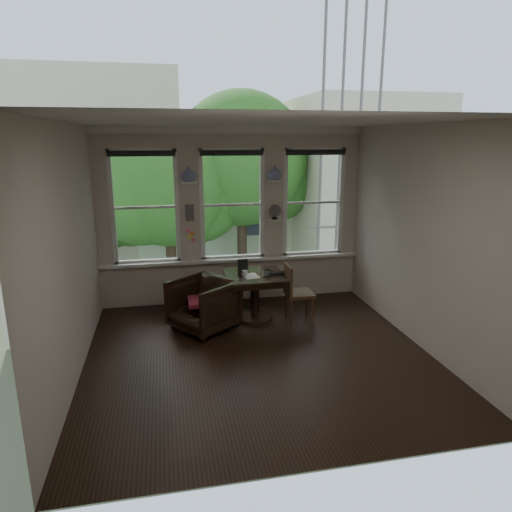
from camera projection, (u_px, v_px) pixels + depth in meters
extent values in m
plane|color=black|center=(259.00, 355.00, 6.10)|extent=(4.50, 4.50, 0.00)
plane|color=silver|center=(259.00, 121.00, 5.35)|extent=(4.50, 4.50, 0.00)
plane|color=beige|center=(232.00, 216.00, 7.86)|extent=(4.50, 0.00, 4.50)
plane|color=beige|center=(318.00, 310.00, 3.59)|extent=(4.50, 0.00, 4.50)
plane|color=beige|center=(69.00, 254.00, 5.29)|extent=(0.00, 4.50, 4.50)
plane|color=beige|center=(422.00, 238.00, 6.16)|extent=(0.00, 4.50, 4.50)
cube|color=white|center=(189.00, 183.00, 7.47)|extent=(0.26, 0.16, 0.03)
cube|color=white|center=(275.00, 181.00, 7.75)|extent=(0.26, 0.16, 0.03)
cube|color=#59544F|center=(190.00, 213.00, 7.62)|extent=(0.14, 0.06, 0.28)
imported|color=white|center=(188.00, 174.00, 7.44)|extent=(0.24, 0.24, 0.25)
imported|color=white|center=(275.00, 173.00, 7.72)|extent=(0.24, 0.24, 0.25)
imported|color=black|center=(203.00, 305.00, 6.82)|extent=(1.19, 1.19, 0.78)
cube|color=maroon|center=(203.00, 301.00, 6.80)|extent=(0.45, 0.45, 0.06)
imported|color=black|center=(279.00, 274.00, 7.09)|extent=(0.35, 0.24, 0.03)
imported|color=white|center=(245.00, 273.00, 7.01)|extent=(0.12, 0.12, 0.09)
imported|color=white|center=(267.00, 273.00, 6.99)|extent=(0.15, 0.15, 0.11)
cube|color=black|center=(243.00, 266.00, 7.15)|extent=(0.17, 0.10, 0.22)
cube|color=silver|center=(251.00, 276.00, 7.01)|extent=(0.25, 0.32, 0.00)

